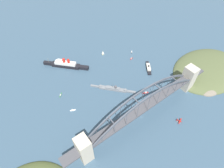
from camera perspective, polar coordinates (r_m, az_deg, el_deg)
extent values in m
plane|color=#385166|center=(311.80, 8.99, -9.87)|extent=(1400.00, 1400.00, 0.00)
cube|color=#BCB29E|center=(260.09, -8.47, -18.92)|extent=(16.44, 19.51, 49.06)
cube|color=#BCB29E|center=(352.63, 22.04, 1.62)|extent=(16.44, 19.51, 49.06)
cube|color=#47474C|center=(288.54, 9.65, -6.94)|extent=(193.91, 14.43, 2.40)
cube|color=#47474C|center=(255.30, -12.70, -20.90)|extent=(24.00, 14.43, 2.40)
cube|color=#47474C|center=(364.39, 24.09, 3.36)|extent=(24.00, 14.43, 2.40)
cube|color=#4C515B|center=(250.68, -5.03, -17.49)|extent=(21.90, 1.80, 15.29)
cube|color=#4C515B|center=(245.04, -1.15, -13.91)|extent=(21.61, 1.80, 12.66)
cube|color=#4C515B|center=(243.86, 2.73, -10.46)|extent=(21.26, 1.80, 10.01)
cube|color=#4C515B|center=(246.95, 6.47, -7.33)|extent=(20.86, 1.80, 7.32)
cube|color=#4C515B|center=(253.94, 9.96, -4.65)|extent=(20.43, 1.80, 4.59)
cube|color=#4C515B|center=(264.45, 13.12, -2.50)|extent=(20.43, 1.80, 4.59)
cube|color=#4C515B|center=(278.08, 15.90, -0.89)|extent=(20.86, 1.80, 7.32)
cube|color=#4C515B|center=(294.47, 18.28, 0.20)|extent=(21.26, 1.80, 10.01)
cube|color=#4C515B|center=(313.34, 20.28, 0.83)|extent=(21.61, 1.80, 12.66)
cube|color=#4C515B|center=(334.49, 21.90, 1.06)|extent=(21.90, 1.80, 15.29)
cube|color=#4C515B|center=(255.82, -6.69, -15.31)|extent=(21.90, 1.80, 15.29)
cube|color=#4C515B|center=(250.29, -2.94, -11.78)|extent=(21.61, 1.80, 12.66)
cube|color=#4C515B|center=(249.14, 0.85, -8.42)|extent=(21.26, 1.80, 10.01)
cube|color=#4C515B|center=(252.16, 4.53, -5.40)|extent=(20.86, 1.80, 7.32)
cube|color=#4C515B|center=(259.01, 8.00, -2.83)|extent=(20.43, 1.80, 4.59)
cube|color=#4C515B|center=(269.33, 11.18, -0.80)|extent=(20.43, 1.80, 4.59)
cube|color=#4C515B|center=(282.72, 14.00, 0.70)|extent=(20.86, 1.80, 7.32)
cube|color=#4C515B|center=(298.86, 16.45, 1.69)|extent=(21.26, 1.80, 10.01)
cube|color=#4C515B|center=(317.47, 18.53, 2.23)|extent=(21.61, 1.80, 12.66)
cube|color=#4C515B|center=(338.35, 20.25, 2.37)|extent=(21.90, 1.80, 15.29)
cube|color=#4C515B|center=(257.35, -7.75, -18.15)|extent=(1.40, 12.99, 1.40)
cube|color=#4C515B|center=(246.17, -0.14, -11.06)|extent=(1.40, 12.99, 1.40)
cube|color=#4C515B|center=(252.21, 7.27, -4.94)|extent=(1.40, 12.99, 1.40)
cube|color=#4C515B|center=(272.96, 13.61, -0.75)|extent=(1.40, 12.99, 1.40)
cube|color=#4C515B|center=(305.44, 18.44, 1.34)|extent=(1.40, 12.99, 1.40)
cube|color=#4C515B|center=(347.44, 21.80, 1.73)|extent=(1.40, 12.99, 1.40)
cylinder|color=#4C515B|center=(252.10, -3.05, -16.22)|extent=(0.56, 0.56, 11.37)
cylinder|color=#4C515B|center=(257.21, -4.75, -14.09)|extent=(0.56, 0.56, 11.37)
cylinder|color=#4C515B|center=(252.87, 0.77, -13.29)|extent=(0.56, 0.56, 21.15)
cylinder|color=#4C515B|center=(257.96, -1.01, -11.25)|extent=(0.56, 0.56, 21.15)
cylinder|color=#4C515B|center=(256.52, 4.44, -10.50)|extent=(0.56, 0.56, 28.14)
cylinder|color=#4C515B|center=(261.54, 2.60, -8.57)|extent=(0.56, 0.56, 28.14)
cylinder|color=#4C515B|center=(262.89, 7.88, -7.94)|extent=(0.56, 0.56, 32.33)
cylinder|color=#4C515B|center=(267.79, 6.02, -6.11)|extent=(0.56, 0.56, 32.33)
cylinder|color=#4C515B|center=(271.75, 11.06, -5.65)|extent=(0.56, 0.56, 33.72)
cylinder|color=#4C515B|center=(276.50, 9.20, -3.94)|extent=(0.56, 0.56, 33.72)
cylinder|color=#4C515B|center=(282.86, 13.96, -3.68)|extent=(0.56, 0.56, 32.33)
cylinder|color=#4C515B|center=(287.42, 12.12, -2.07)|extent=(0.56, 0.56, 32.33)
cylinder|color=#4C515B|center=(295.97, 16.56, -2.03)|extent=(0.56, 0.56, 28.14)
cylinder|color=#4C515B|center=(300.33, 14.76, -0.52)|extent=(0.56, 0.56, 28.14)
cylinder|color=#4C515B|center=(310.86, 18.86, -0.69)|extent=(0.56, 0.56, 21.15)
cylinder|color=#4C515B|center=(315.02, 17.12, 0.74)|extent=(0.56, 0.56, 21.15)
cylinder|color=#4C515B|center=(327.33, 20.88, 0.36)|extent=(0.56, 0.56, 11.37)
cylinder|color=#4C515B|center=(331.28, 19.20, 1.71)|extent=(0.56, 0.56, 11.37)
ellipsoid|color=#515B38|center=(421.69, 26.81, 3.83)|extent=(156.05, 114.24, 24.89)
ellipsoid|color=#756B5B|center=(389.33, 27.61, -0.95)|extent=(54.62, 34.27, 13.69)
cube|color=black|center=(392.22, -13.74, 5.49)|extent=(46.71, 48.74, 6.88)
cube|color=black|center=(407.13, -18.68, 5.98)|extent=(17.35, 17.91, 6.88)
cube|color=black|center=(380.44, -8.46, 4.92)|extent=(18.25, 18.76, 6.88)
cube|color=white|center=(388.20, -13.90, 6.15)|extent=(35.85, 37.32, 5.36)
cube|color=white|center=(389.79, -15.61, 6.77)|extent=(12.51, 12.55, 3.20)
cylinder|color=red|center=(384.79, -14.37, 6.89)|extent=(5.07, 5.07, 7.58)
cylinder|color=red|center=(381.38, -13.04, 6.76)|extent=(5.07, 5.07, 7.58)
cylinder|color=tan|center=(400.78, -18.67, 6.84)|extent=(0.50, 0.50, 10.00)
cube|color=slate|center=(340.86, 0.26, -1.50)|extent=(38.70, 42.17, 3.04)
cube|color=slate|center=(346.56, -5.13, -0.65)|extent=(13.55, 14.64, 3.04)
cube|color=slate|center=(338.33, 5.78, -2.36)|extent=(14.05, 15.09, 3.04)
cube|color=slate|center=(338.67, 0.26, -1.19)|extent=(21.03, 22.58, 2.68)
cylinder|color=slate|center=(342.46, -3.49, -0.63)|extent=(5.24, 5.24, 2.20)
cylinder|color=slate|center=(336.76, 4.07, -1.81)|extent=(5.24, 5.24, 2.20)
cylinder|color=slate|center=(333.85, 0.26, -0.49)|extent=(0.60, 0.60, 10.00)
cylinder|color=#4C4C51|center=(335.38, 1.09, -0.93)|extent=(4.12, 4.12, 4.40)
cube|color=black|center=(385.59, 10.93, 4.78)|extent=(19.74, 23.00, 2.64)
cube|color=black|center=(396.43, 10.62, 6.29)|extent=(8.94, 9.38, 2.64)
cube|color=black|center=(375.05, 11.25, 3.18)|extent=(9.83, 10.03, 2.64)
cube|color=beige|center=(383.74, 10.99, 5.07)|extent=(17.67, 20.78, 2.84)
cylinder|color=black|center=(381.98, 11.04, 5.36)|extent=(3.18, 3.18, 2.40)
cylinder|color=#B7B7B2|center=(322.38, 19.69, -10.42)|extent=(2.67, 5.27, 0.90)
cylinder|color=#B7B7B2|center=(320.49, 19.50, -10.85)|extent=(2.67, 5.27, 0.90)
cylinder|color=maroon|center=(321.54, 19.74, -10.32)|extent=(0.14, 0.14, 1.15)
cylinder|color=maroon|center=(319.65, 19.54, -10.76)|extent=(0.14, 0.14, 1.15)
ellipsoid|color=#B21E19|center=(319.62, 19.69, -10.43)|extent=(3.99, 8.11, 1.24)
cylinder|color=maroon|center=(319.70, 20.31, -10.70)|extent=(1.39, 1.16, 1.18)
cube|color=#B21E19|center=(319.21, 19.89, -10.45)|extent=(10.68, 5.30, 0.20)
cube|color=#B21E19|center=(319.48, 19.10, -10.15)|extent=(4.22, 2.44, 0.12)
cube|color=maroon|center=(318.46, 19.16, -10.03)|extent=(0.49, 1.07, 1.50)
cube|color=gold|center=(414.31, -2.73, 9.17)|extent=(6.02, 6.29, 0.71)
cube|color=gold|center=(417.50, -2.66, 9.53)|extent=(2.22, 2.29, 0.71)
cube|color=gold|center=(411.15, -2.80, 8.80)|extent=(2.39, 2.44, 0.71)
cylinder|color=tan|center=(411.79, -2.75, 9.71)|extent=(0.16, 0.16, 8.57)
cone|color=silver|center=(410.66, -2.78, 9.51)|extent=(8.07, 8.07, 6.86)
cube|color=#B2231E|center=(402.86, 5.87, 7.64)|extent=(4.89, 2.80, 1.25)
cube|color=#B2231E|center=(404.80, 6.14, 7.85)|extent=(1.71, 1.34, 1.25)
cube|color=#B2231E|center=(400.94, 5.60, 7.43)|extent=(1.76, 1.55, 1.25)
cube|color=beige|center=(401.67, 5.83, 7.74)|extent=(2.56, 1.96, 1.30)
cube|color=#B2231E|center=(341.60, 10.06, -2.63)|extent=(7.01, 4.67, 1.21)
cube|color=#B2231E|center=(340.21, 9.36, -2.78)|extent=(2.53, 2.01, 1.21)
cube|color=#B2231E|center=(343.04, 10.74, -2.48)|extent=(2.63, 2.25, 1.21)
cube|color=beige|center=(341.04, 10.21, -2.49)|extent=(3.77, 2.97, 0.95)
cube|color=#2D6B3D|center=(345.78, -15.26, -3.19)|extent=(6.16, 6.20, 0.83)
cube|color=#2D6B3D|center=(348.25, -15.03, -2.63)|extent=(2.38, 2.39, 0.83)
cube|color=#2D6B3D|center=(343.35, -15.48, -3.76)|extent=(2.55, 2.55, 0.83)
cube|color=beige|center=(344.63, -15.33, -3.21)|extent=(3.53, 3.55, 0.99)
cube|color=silver|center=(321.24, -11.73, -7.77)|extent=(6.12, 4.40, 0.91)
cube|color=silver|center=(321.02, -11.06, -7.66)|extent=(2.24, 1.95, 0.91)
cube|color=silver|center=(321.50, -12.39, -7.89)|extent=(2.35, 2.19, 0.91)
cube|color=beige|center=(320.45, -11.88, -7.69)|extent=(3.34, 2.87, 1.13)
cube|color=black|center=(418.82, 5.92, 9.44)|extent=(3.90, 4.03, 0.74)
cube|color=black|center=(416.86, 5.91, 9.23)|extent=(1.46, 1.49, 0.74)
cube|color=black|center=(420.78, 5.93, 9.66)|extent=(1.58, 1.60, 0.74)
cylinder|color=tan|center=(416.36, 5.96, 9.80)|extent=(0.16, 0.16, 6.34)
cone|color=white|center=(417.42, 5.96, 9.86)|extent=(4.90, 4.90, 5.07)
cone|color=red|center=(340.26, 11.73, -3.15)|extent=(2.20, 2.20, 2.20)
sphere|color=#F2E566|center=(339.19, 11.77, -3.01)|extent=(0.50, 0.50, 0.50)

